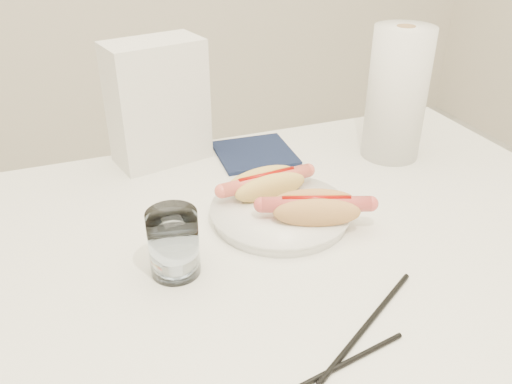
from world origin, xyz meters
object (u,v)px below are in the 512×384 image
object	(u,v)px
table	(259,278)
plate	(280,213)
hotdog_right	(316,208)
paper_towel_roll	(397,94)
hotdog_left	(266,184)
napkin_box	(158,103)
water_glass	(174,243)

from	to	relation	value
table	plate	distance (m)	0.11
hotdog_right	paper_towel_roll	bearing A→B (deg)	55.98
table	plate	bearing A→B (deg)	46.10
hotdog_left	napkin_box	bearing A→B (deg)	112.69
water_glass	plate	bearing A→B (deg)	21.43
table	hotdog_right	world-z (taller)	hotdog_right
table	water_glass	world-z (taller)	water_glass
hotdog_left	paper_towel_roll	size ratio (longest dim) A/B	0.64
water_glass	napkin_box	bearing A→B (deg)	80.72
paper_towel_roll	hotdog_right	bearing A→B (deg)	-143.87
hotdog_right	water_glass	bearing A→B (deg)	-153.96
water_glass	paper_towel_roll	distance (m)	0.54
hotdog_right	hotdog_left	bearing A→B (deg)	132.61
table	paper_towel_roll	distance (m)	0.45
table	paper_towel_roll	bearing A→B (deg)	29.58
hotdog_right	napkin_box	bearing A→B (deg)	136.54
plate	hotdog_right	xyz separation A→B (m)	(0.04, -0.05, 0.03)
hotdog_left	plate	bearing A→B (deg)	-90.10
napkin_box	water_glass	bearing A→B (deg)	-111.88
plate	paper_towel_roll	bearing A→B (deg)	25.22
plate	hotdog_right	size ratio (longest dim) A/B	1.32
table	hotdog_right	size ratio (longest dim) A/B	7.23
plate	napkin_box	distance (m)	0.33
plate	water_glass	bearing A→B (deg)	-158.57
paper_towel_roll	plate	bearing A→B (deg)	-154.78
hotdog_right	paper_towel_roll	size ratio (longest dim) A/B	0.65
hotdog_right	napkin_box	xyz separation A→B (m)	(-0.17, 0.34, 0.08)
table	water_glass	bearing A→B (deg)	-175.02
table	napkin_box	bearing A→B (deg)	101.42
hotdog_right	water_glass	xyz separation A→B (m)	(-0.23, -0.02, 0.01)
table	paper_towel_roll	xyz separation A→B (m)	(0.36, 0.20, 0.19)
paper_towel_roll	hotdog_left	bearing A→B (deg)	-163.32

